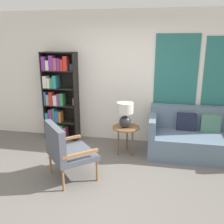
% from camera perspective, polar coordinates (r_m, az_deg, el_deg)
% --- Properties ---
extents(ground_plane, '(14.00, 14.00, 0.00)m').
position_cam_1_polar(ground_plane, '(3.82, -2.62, -17.42)').
color(ground_plane, '#66605B').
extents(wall_back, '(6.40, 0.08, 2.70)m').
position_cam_1_polar(wall_back, '(5.22, 3.22, 7.77)').
color(wall_back, white).
rests_on(wall_back, ground_plane).
extents(bookshelf, '(0.73, 0.30, 1.88)m').
position_cam_1_polar(bookshelf, '(5.52, -12.29, 3.28)').
color(bookshelf, black).
rests_on(bookshelf, ground_plane).
extents(armchair, '(0.93, 0.93, 0.91)m').
position_cam_1_polar(armchair, '(3.92, -10.77, -8.14)').
color(armchair, olive).
rests_on(armchair, ground_plane).
extents(couch, '(1.83, 0.93, 0.87)m').
position_cam_1_polar(couch, '(5.03, 19.05, -5.66)').
color(couch, slate).
rests_on(couch, ground_plane).
extents(side_table, '(0.51, 0.51, 0.55)m').
position_cam_1_polar(side_table, '(4.72, 3.22, -4.10)').
color(side_table, brown).
rests_on(side_table, ground_plane).
extents(table_lamp, '(0.31, 0.31, 0.47)m').
position_cam_1_polar(table_lamp, '(4.60, 3.01, -0.19)').
color(table_lamp, '#2D2D33').
rests_on(table_lamp, side_table).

